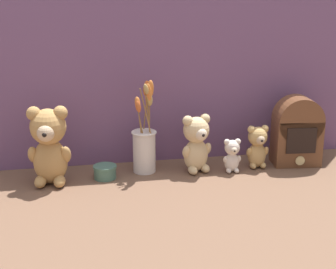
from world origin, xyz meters
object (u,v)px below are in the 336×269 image
Objects in this scene: vintage_radio at (297,131)px; decorative_tin_tall at (105,172)px; teddy_bear_medium at (196,142)px; teddy_bear_tiny at (232,155)px; flower_vase at (144,143)px; teddy_bear_small at (257,146)px; teddy_bear_large at (49,144)px.

vintage_radio is 0.75m from decorative_tin_tall.
teddy_bear_medium reaches higher than teddy_bear_tiny.
teddy_bear_medium is 0.19m from flower_vase.
vintage_radio reaches higher than teddy_bear_medium.
teddy_bear_small is 0.11m from teddy_bear_tiny.
teddy_bear_medium is at bearing 2.36° from teddy_bear_large.
teddy_bear_medium is at bearing 179.52° from teddy_bear_small.
teddy_bear_large reaches higher than teddy_bear_small.
flower_vase is 1.30× the size of vintage_radio.
vintage_radio is at bearing 1.84° from teddy_bear_large.
teddy_bear_large is 0.77m from teddy_bear_small.
teddy_bear_small is at bearing 14.14° from teddy_bear_tiny.
vintage_radio is (0.40, 0.01, 0.02)m from teddy_bear_medium.
teddy_bear_tiny is at bearing -165.86° from teddy_bear_small.
flower_vase reaches higher than decorative_tin_tall.
teddy_bear_small is at bearing 1.48° from teddy_bear_large.
teddy_bear_tiny is at bearing -172.13° from vintage_radio.
teddy_bear_small is 0.58m from decorative_tin_tall.
teddy_bear_medium is 0.24m from teddy_bear_small.
teddy_bear_small is (0.77, 0.02, -0.06)m from teddy_bear_large.
teddy_bear_tiny is 0.33m from flower_vase.
teddy_bear_tiny is at bearing -2.71° from decorative_tin_tall.
decorative_tin_tall is at bearing 177.29° from teddy_bear_tiny.
teddy_bear_small is (0.24, -0.00, -0.03)m from teddy_bear_medium.
teddy_bear_large is 0.66m from teddy_bear_tiny.
teddy_bear_medium is 0.63× the size of flower_vase.
teddy_bear_tiny is 0.47m from decorative_tin_tall.
teddy_bear_small is at bearing -176.46° from vintage_radio.
vintage_radio is (0.27, 0.04, 0.07)m from teddy_bear_tiny.
teddy_bear_small is 0.43m from flower_vase.
teddy_bear_large is 1.05× the size of vintage_radio.
teddy_bear_tiny is 0.48× the size of vintage_radio.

